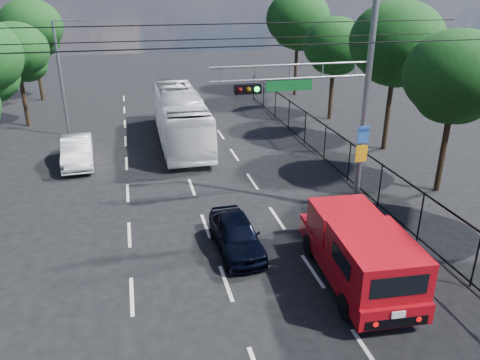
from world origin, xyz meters
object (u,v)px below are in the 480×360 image
object	(u,v)px
signal_mast	(338,90)
navy_hatchback	(236,234)
red_pickup	(359,251)
white_bus	(180,117)
white_van	(77,151)

from	to	relation	value
signal_mast	navy_hatchback	size ratio (longest dim) A/B	2.52
red_pickup	navy_hatchback	distance (m)	4.42
red_pickup	navy_hatchback	size ratio (longest dim) A/B	1.60
white_bus	white_van	size ratio (longest dim) A/B	2.47
navy_hatchback	white_van	xyz separation A→B (m)	(-6.30, 10.55, 0.09)
red_pickup	white_van	world-z (taller)	red_pickup
red_pickup	navy_hatchback	world-z (taller)	red_pickup
navy_hatchback	white_bus	size ratio (longest dim) A/B	0.34
signal_mast	white_van	world-z (taller)	signal_mast
signal_mast	red_pickup	size ratio (longest dim) A/B	1.58
signal_mast	white_van	distance (m)	14.46
red_pickup	navy_hatchback	bearing A→B (deg)	139.29
navy_hatchback	white_van	size ratio (longest dim) A/B	0.85
signal_mast	white_bus	bearing A→B (deg)	113.76
navy_hatchback	white_van	world-z (taller)	white_van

